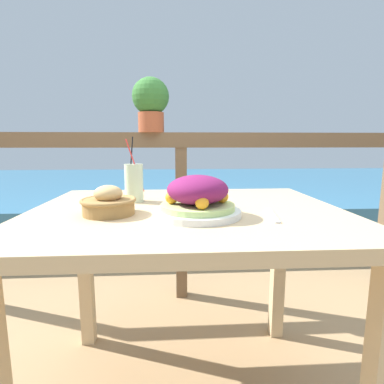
{
  "coord_description": "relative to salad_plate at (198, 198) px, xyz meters",
  "views": [
    {
      "loc": [
        -0.05,
        -1.03,
        0.99
      ],
      "look_at": [
        0.02,
        -0.01,
        0.83
      ],
      "focal_mm": 28.0,
      "sensor_mm": 36.0,
      "label": 1
    }
  ],
  "objects": [
    {
      "name": "bread_basket",
      "position": [
        -0.28,
        0.04,
        -0.02
      ],
      "size": [
        0.18,
        0.18,
        0.1
      ],
      "color": "olive",
      "rests_on": "patio_table"
    },
    {
      "name": "sea_backdrop",
      "position": [
        -0.03,
        3.43,
        -0.6
      ],
      "size": [
        12.0,
        4.0,
        0.45
      ],
      "color": "teal",
      "rests_on": "ground_plane"
    },
    {
      "name": "salad_plate",
      "position": [
        0.0,
        0.0,
        0.0
      ],
      "size": [
        0.27,
        0.27,
        0.13
      ],
      "color": "silver",
      "rests_on": "patio_table"
    },
    {
      "name": "potted_plant",
      "position": [
        -0.21,
        0.93,
        0.41
      ],
      "size": [
        0.22,
        0.22,
        0.32
      ],
      "color": "#A34C2D",
      "rests_on": "railing_fence"
    },
    {
      "name": "patio_table",
      "position": [
        -0.03,
        0.11,
        -0.16
      ],
      "size": [
        1.08,
        0.87,
        0.77
      ],
      "color": "tan",
      "rests_on": "ground_plane"
    },
    {
      "name": "drink_glass",
      "position": [
        -0.23,
        0.25,
        0.02
      ],
      "size": [
        0.07,
        0.08,
        0.25
      ],
      "color": "beige",
      "rests_on": "patio_table"
    },
    {
      "name": "railing_fence",
      "position": [
        -0.03,
        0.93,
        -0.03
      ],
      "size": [
        2.8,
        0.08,
        1.06
      ],
      "color": "brown",
      "rests_on": "ground_plane"
    },
    {
      "name": "knife",
      "position": [
        0.24,
        -0.02,
        -0.05
      ],
      "size": [
        0.05,
        0.18,
        0.0
      ],
      "color": "silver",
      "rests_on": "patio_table"
    }
  ]
}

